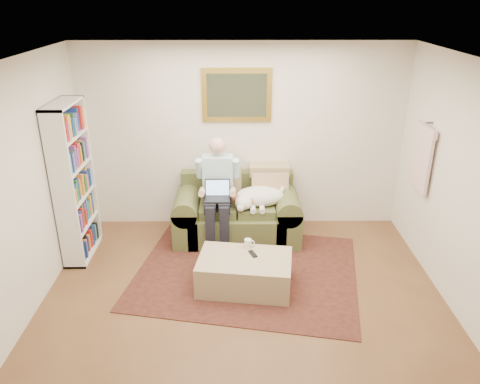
{
  "coord_description": "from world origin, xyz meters",
  "views": [
    {
      "loc": [
        -0.07,
        -3.77,
        3.19
      ],
      "look_at": [
        -0.04,
        1.4,
        0.95
      ],
      "focal_mm": 35.0,
      "sensor_mm": 36.0,
      "label": 1
    }
  ],
  "objects_px": {
    "bookshelf": "(73,183)",
    "sleeping_dog": "(260,196)",
    "sofa": "(237,217)",
    "seated_man": "(218,194)",
    "laptop": "(217,194)",
    "coffee_mug": "(248,243)",
    "ottoman": "(245,273)"
  },
  "relations": [
    {
      "from": "sleeping_dog",
      "to": "bookshelf",
      "type": "bearing_deg",
      "value": -171.52
    },
    {
      "from": "laptop",
      "to": "sofa",
      "type": "bearing_deg",
      "value": 41.02
    },
    {
      "from": "laptop",
      "to": "seated_man",
      "type": "bearing_deg",
      "value": 90.0
    },
    {
      "from": "sofa",
      "to": "sleeping_dog",
      "type": "height_order",
      "value": "sofa"
    },
    {
      "from": "sofa",
      "to": "laptop",
      "type": "height_order",
      "value": "laptop"
    },
    {
      "from": "seated_man",
      "to": "coffee_mug",
      "type": "height_order",
      "value": "seated_man"
    },
    {
      "from": "coffee_mug",
      "to": "laptop",
      "type": "bearing_deg",
      "value": 117.25
    },
    {
      "from": "seated_man",
      "to": "coffee_mug",
      "type": "relative_size",
      "value": 14.35
    },
    {
      "from": "sofa",
      "to": "sleeping_dog",
      "type": "relative_size",
      "value": 2.43
    },
    {
      "from": "sleeping_dog",
      "to": "laptop",
      "type": "bearing_deg",
      "value": -166.36
    },
    {
      "from": "seated_man",
      "to": "sleeping_dog",
      "type": "bearing_deg",
      "value": 7.13
    },
    {
      "from": "sofa",
      "to": "coffee_mug",
      "type": "bearing_deg",
      "value": -82.52
    },
    {
      "from": "sofa",
      "to": "bookshelf",
      "type": "xyz_separation_m",
      "value": [
        -2.03,
        -0.43,
        0.71
      ]
    },
    {
      "from": "sofa",
      "to": "laptop",
      "type": "distance_m",
      "value": 0.57
    },
    {
      "from": "seated_man",
      "to": "laptop",
      "type": "distance_m",
      "value": 0.07
    },
    {
      "from": "sofa",
      "to": "seated_man",
      "type": "relative_size",
      "value": 1.19
    },
    {
      "from": "sofa",
      "to": "seated_man",
      "type": "xyz_separation_m",
      "value": [
        -0.26,
        -0.16,
        0.42
      ]
    },
    {
      "from": "bookshelf",
      "to": "sofa",
      "type": "bearing_deg",
      "value": 12.09
    },
    {
      "from": "bookshelf",
      "to": "coffee_mug",
      "type": "bearing_deg",
      "value": -13.85
    },
    {
      "from": "sofa",
      "to": "ottoman",
      "type": "relative_size",
      "value": 1.61
    },
    {
      "from": "laptop",
      "to": "bookshelf",
      "type": "height_order",
      "value": "bookshelf"
    },
    {
      "from": "bookshelf",
      "to": "sleeping_dog",
      "type": "bearing_deg",
      "value": 8.48
    },
    {
      "from": "seated_man",
      "to": "ottoman",
      "type": "bearing_deg",
      "value": -72.26
    },
    {
      "from": "seated_man",
      "to": "laptop",
      "type": "height_order",
      "value": "seated_man"
    },
    {
      "from": "laptop",
      "to": "bookshelf",
      "type": "distance_m",
      "value": 1.8
    },
    {
      "from": "ottoman",
      "to": "laptop",
      "type": "bearing_deg",
      "value": 108.83
    },
    {
      "from": "bookshelf",
      "to": "seated_man",
      "type": "bearing_deg",
      "value": 8.91
    },
    {
      "from": "coffee_mug",
      "to": "bookshelf",
      "type": "bearing_deg",
      "value": 166.15
    },
    {
      "from": "laptop",
      "to": "bookshelf",
      "type": "xyz_separation_m",
      "value": [
        -1.77,
        -0.21,
        0.25
      ]
    },
    {
      "from": "sofa",
      "to": "ottoman",
      "type": "xyz_separation_m",
      "value": [
        0.09,
        -1.22,
        -0.1
      ]
    },
    {
      "from": "sleeping_dog",
      "to": "bookshelf",
      "type": "height_order",
      "value": "bookshelf"
    },
    {
      "from": "seated_man",
      "to": "bookshelf",
      "type": "height_order",
      "value": "bookshelf"
    }
  ]
}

